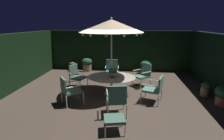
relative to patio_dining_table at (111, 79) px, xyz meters
The scene contains 19 objects.
ground_plane 0.64m from the patio_dining_table, 62.09° to the right, with size 8.61×7.87×0.02m, color #493B31.
hedge_backdrop_rear 3.72m from the patio_dining_table, 89.20° to the left, with size 8.61×0.30×2.30m, color black.
hedge_backdrop_left 4.14m from the patio_dining_table, behind, with size 0.30×7.87×2.30m, color black.
patio_dining_table is the anchor object (origin of this frame).
patio_umbrella 1.98m from the patio_dining_table, 159.30° to the left, with size 2.31×2.31×2.90m.
centerpiece_planter 0.35m from the patio_dining_table, 58.16° to the right, with size 0.33×0.33×0.40m.
patio_chair_north 1.68m from the patio_dining_table, 95.57° to the left, with size 0.69×0.66×1.00m.
patio_chair_northeast 1.68m from the patio_dining_table, 160.05° to the left, with size 0.74×0.74×0.99m.
patio_chair_east 1.68m from the patio_dining_table, 142.58° to the right, with size 0.84×0.84×0.97m.
patio_chair_southeast 1.68m from the patio_dining_table, 78.46° to the right, with size 0.69×0.70×1.02m.
patio_chair_south 1.68m from the patio_dining_table, 19.72° to the right, with size 0.79×0.80×0.95m.
patio_chair_southwest 1.68m from the patio_dining_table, 39.35° to the left, with size 0.82×0.82×1.01m.
ottoman_footrest 2.47m from the patio_dining_table, 82.05° to the right, with size 0.60×0.55×0.41m.
potted_plant_front_corner 3.18m from the patio_dining_table, 97.55° to the left, with size 0.43×0.43×0.54m.
potted_plant_right_far 3.39m from the patio_dining_table, 63.01° to the left, with size 0.58×0.58×0.71m.
potted_plant_back_left 4.25m from the patio_dining_table, 129.24° to the left, with size 0.40×0.40×0.50m.
potted_plant_right_near 3.59m from the patio_dining_table, ahead, with size 0.32×0.32×0.54m.
potted_plant_left_far 3.91m from the patio_dining_table, ahead, with size 0.60×0.60×0.69m.
potted_plant_back_right 3.70m from the patio_dining_table, 118.79° to the left, with size 0.58×0.58×0.75m.
Camera 1 is at (0.64, -6.15, 2.69)m, focal length 27.51 mm.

